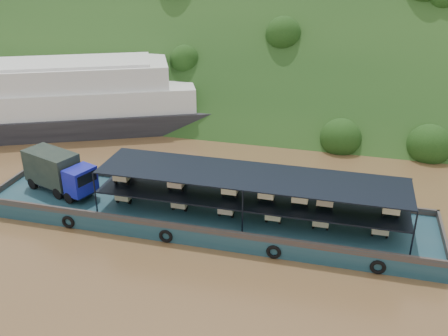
# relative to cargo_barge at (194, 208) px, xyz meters

# --- Properties ---
(ground) EXTENTS (160.00, 160.00, 0.00)m
(ground) POSITION_rel_cargo_barge_xyz_m (3.51, 0.57, -1.14)
(ground) COLOR brown
(ground) RESTS_ON ground
(hillside) EXTENTS (140.00, 39.60, 39.60)m
(hillside) POSITION_rel_cargo_barge_xyz_m (3.51, 36.57, -1.14)
(hillside) COLOR #143413
(hillside) RESTS_ON ground
(cargo_barge) EXTENTS (35.00, 7.18, 4.54)m
(cargo_barge) POSITION_rel_cargo_barge_xyz_m (0.00, 0.00, 0.00)
(cargo_barge) COLOR #133744
(cargo_barge) RESTS_ON ground
(passenger_ferry) EXTENTS (39.50, 24.79, 7.88)m
(passenger_ferry) POSITION_rel_cargo_barge_xyz_m (-22.58, 16.10, 2.28)
(passenger_ferry) COLOR black
(passenger_ferry) RESTS_ON ground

